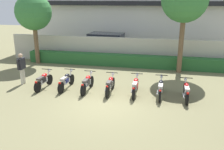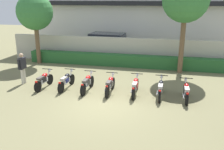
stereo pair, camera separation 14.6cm
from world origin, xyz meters
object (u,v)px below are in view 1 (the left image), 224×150
motorcycle_in_row_0 (43,80)px  motorcycle_in_row_1 (66,81)px  inspector_person (22,66)px  motorcycle_in_row_2 (87,83)px  motorcycle_in_row_3 (110,85)px  tree_far_side (185,0)px  motorcycle_in_row_5 (161,88)px  parked_car (108,45)px  motorcycle_in_row_4 (135,86)px  tree_near_inspector (33,13)px  motorcycle_in_row_6 (186,91)px

motorcycle_in_row_0 → motorcycle_in_row_1: bearing=-78.4°
motorcycle_in_row_1 → inspector_person: (-2.66, 0.25, 0.58)m
motorcycle_in_row_2 → motorcycle_in_row_3: size_ratio=1.03×
tree_far_side → motorcycle_in_row_5: size_ratio=3.06×
parked_car → motorcycle_in_row_1: size_ratio=2.40×
motorcycle_in_row_4 → motorcycle_in_row_2: bearing=91.5°
motorcycle_in_row_5 → motorcycle_in_row_2: bearing=91.2°
motorcycle_in_row_3 → motorcycle_in_row_4: motorcycle_in_row_3 is taller
tree_near_inspector → inspector_person: size_ratio=2.85×
motorcycle_in_row_4 → inspector_person: size_ratio=1.11×
parked_car → motorcycle_in_row_1: bearing=-89.0°
tree_far_side → motorcycle_in_row_0: 9.34m
motorcycle_in_row_2 → inspector_person: 3.91m
motorcycle_in_row_2 → inspector_person: size_ratio=1.10×
motorcycle_in_row_0 → motorcycle_in_row_2: 2.38m
motorcycle_in_row_6 → tree_far_side: bearing=0.4°
tree_far_side → motorcycle_in_row_1: 8.37m
motorcycle_in_row_1 → motorcycle_in_row_5: size_ratio=1.00×
tree_near_inspector → motorcycle_in_row_4: tree_near_inspector is taller
tree_near_inspector → motorcycle_in_row_6: (10.11, -4.74, -3.17)m
parked_car → motorcycle_in_row_5: parked_car is taller
motorcycle_in_row_0 → motorcycle_in_row_6: (7.20, 0.01, 0.00)m
tree_near_inspector → motorcycle_in_row_5: tree_near_inspector is taller
motorcycle_in_row_2 → motorcycle_in_row_5: bearing=-88.5°
motorcycle_in_row_5 → motorcycle_in_row_6: motorcycle_in_row_5 is taller
motorcycle_in_row_1 → motorcycle_in_row_6: size_ratio=1.07×
motorcycle_in_row_6 → motorcycle_in_row_5: bearing=84.1°
motorcycle_in_row_1 → motorcycle_in_row_3: motorcycle_in_row_3 is taller
motorcycle_in_row_3 → motorcycle_in_row_4: 1.25m
motorcycle_in_row_4 → motorcycle_in_row_1: bearing=89.1°
motorcycle_in_row_0 → motorcycle_in_row_3: 3.58m
motorcycle_in_row_3 → motorcycle_in_row_5: (2.46, 0.06, -0.01)m
motorcycle_in_row_5 → motorcycle_in_row_6: 1.17m
parked_car → motorcycle_in_row_4: bearing=-63.6°
motorcycle_in_row_2 → inspector_person: (-3.85, 0.36, 0.57)m
motorcycle_in_row_5 → motorcycle_in_row_3: bearing=91.9°
motorcycle_in_row_2 → motorcycle_in_row_3: (1.19, -0.02, 0.00)m
parked_car → motorcycle_in_row_6: bearing=-50.8°
parked_car → inspector_person: parked_car is taller
motorcycle_in_row_0 → inspector_person: size_ratio=1.04×
motorcycle_in_row_4 → motorcycle_in_row_0: bearing=91.5°
motorcycle_in_row_3 → motorcycle_in_row_4: (1.25, 0.08, -0.00)m
motorcycle_in_row_0 → motorcycle_in_row_4: 4.82m
motorcycle_in_row_6 → inspector_person: bearing=86.3°
motorcycle_in_row_0 → motorcycle_in_row_1: (1.20, 0.18, 0.00)m
parked_car → motorcycle_in_row_0: size_ratio=2.59×
tree_far_side → motorcycle_in_row_5: tree_far_side is taller
tree_near_inspector → inspector_person: bearing=-71.6°
motorcycle_in_row_1 → motorcycle_in_row_4: motorcycle_in_row_4 is taller
motorcycle_in_row_0 → inspector_person: inspector_person is taller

